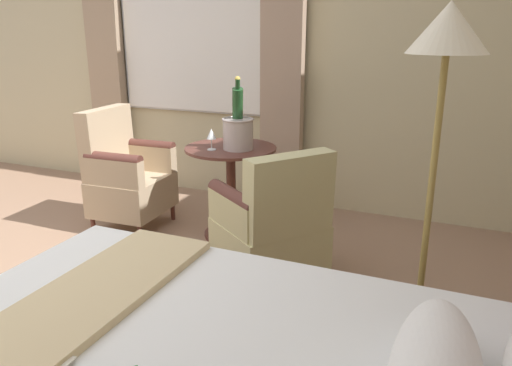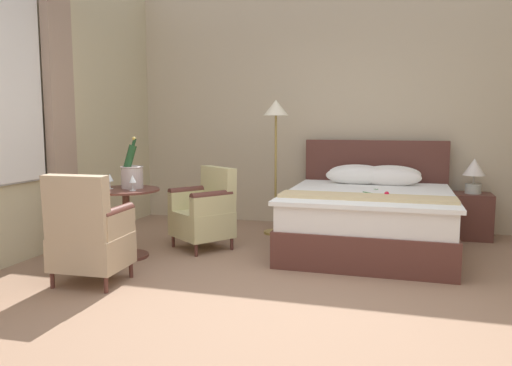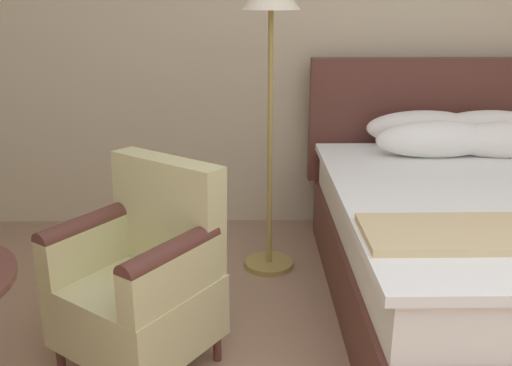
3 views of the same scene
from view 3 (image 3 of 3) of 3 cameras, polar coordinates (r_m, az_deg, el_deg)
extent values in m
cube|color=#562E26|center=(3.12, 23.33, -8.53)|extent=(1.65, 1.97, 0.35)
cube|color=white|center=(3.00, 24.04, -3.48)|extent=(1.60, 1.91, 0.24)
cube|color=#562E26|center=(3.84, 18.40, 5.99)|extent=(1.73, 0.08, 0.78)
ellipsoid|color=white|center=(3.59, 16.41, 5.32)|extent=(0.69, 0.22, 0.21)
ellipsoid|color=white|center=(3.73, 22.25, 5.15)|extent=(0.69, 0.24, 0.22)
ellipsoid|color=white|center=(3.36, 17.61, 4.18)|extent=(0.70, 0.25, 0.22)
ellipsoid|color=white|center=(3.51, 23.76, 3.95)|extent=(0.70, 0.27, 0.23)
cylinder|color=olive|center=(3.35, 1.31, -8.05)|extent=(0.28, 0.28, 0.03)
cylinder|color=olive|center=(3.09, 1.40, 3.87)|extent=(0.03, 0.03, 1.40)
cylinder|color=#562E26|center=(2.62, -18.94, -16.24)|extent=(0.04, 0.04, 0.13)
cylinder|color=#562E26|center=(2.84, -11.70, -12.53)|extent=(0.04, 0.04, 0.13)
cylinder|color=#562E26|center=(2.56, -3.90, -16.02)|extent=(0.04, 0.04, 0.13)
cube|color=#CAC188|center=(2.46, -11.81, -12.35)|extent=(0.76, 0.75, 0.28)
cube|color=#CAC188|center=(2.42, -8.81, -2.85)|extent=(0.51, 0.42, 0.47)
cube|color=#CAC188|center=(2.50, -16.19, -6.07)|extent=(0.35, 0.44, 0.20)
cylinder|color=#562E26|center=(2.46, -16.40, -3.99)|extent=(0.35, 0.44, 0.09)
cube|color=#CAC188|center=(2.18, -8.36, -9.21)|extent=(0.35, 0.44, 0.20)
cylinder|color=#562E26|center=(2.14, -8.48, -6.89)|extent=(0.35, 0.44, 0.09)
camera|label=1|loc=(3.75, 35.15, 15.46)|focal=35.00mm
camera|label=2|loc=(3.23, 147.93, -18.97)|focal=35.00mm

